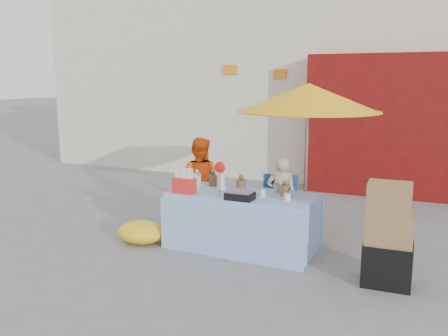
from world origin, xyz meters
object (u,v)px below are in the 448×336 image
at_px(vendor_orange, 199,182).
at_px(box_stack, 388,238).
at_px(umbrella, 308,98).
at_px(chair_right, 278,220).
at_px(market_table, 241,220).
at_px(chair_left, 195,211).
at_px(vendor_beige, 281,196).

distance_m(vendor_orange, box_stack, 2.95).
xyz_separation_m(vendor_orange, umbrella, (1.55, 0.15, 1.23)).
bearing_deg(vendor_orange, chair_right, 165.83).
distance_m(market_table, box_stack, 1.86).
relative_size(market_table, box_stack, 1.72).
height_order(market_table, chair_left, market_table).
xyz_separation_m(chair_left, box_stack, (2.74, -0.96, 0.25)).
bearing_deg(market_table, box_stack, -11.32).
bearing_deg(umbrella, chair_right, -136.74).
bearing_deg(chair_right, market_table, -128.86).
xyz_separation_m(vendor_orange, box_stack, (2.74, -1.09, -0.15)).
relative_size(vendor_orange, umbrella, 0.63).
bearing_deg(vendor_beige, chair_left, -1.90).
bearing_deg(market_table, chair_left, 151.73).
distance_m(chair_right, vendor_beige, 0.33).
bearing_deg(chair_right, umbrella, 35.23).
xyz_separation_m(chair_left, vendor_beige, (1.25, 0.13, 0.30)).
distance_m(chair_left, box_stack, 2.91).
height_order(vendor_orange, box_stack, vendor_orange).
xyz_separation_m(chair_right, vendor_beige, (0.00, 0.13, 0.30)).
relative_size(chair_right, umbrella, 0.41).
height_order(chair_left, umbrella, umbrella).
bearing_deg(box_stack, umbrella, 133.72).
height_order(umbrella, box_stack, umbrella).
bearing_deg(market_table, vendor_orange, 145.84).
height_order(market_table, umbrella, umbrella).
height_order(vendor_orange, umbrella, umbrella).
height_order(vendor_beige, box_stack, vendor_beige).
xyz_separation_m(vendor_beige, box_stack, (1.49, -1.09, -0.05)).
xyz_separation_m(chair_left, chair_right, (1.25, 0.00, 0.00)).
bearing_deg(vendor_orange, vendor_beige, 171.97).
relative_size(vendor_orange, vendor_beige, 1.17).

